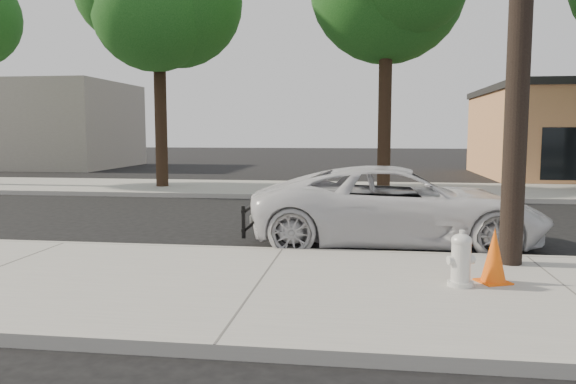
% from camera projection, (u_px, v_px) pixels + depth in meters
% --- Properties ---
extents(ground, '(120.00, 120.00, 0.00)m').
position_uv_depth(ground, '(297.00, 235.00, 11.73)').
color(ground, black).
rests_on(ground, ground).
extents(near_sidewalk, '(90.00, 4.40, 0.15)m').
position_uv_depth(near_sidewalk, '(258.00, 288.00, 7.48)').
color(near_sidewalk, gray).
rests_on(near_sidewalk, ground).
extents(far_sidewalk, '(90.00, 5.00, 0.15)m').
position_uv_depth(far_sidewalk, '(326.00, 189.00, 20.09)').
color(far_sidewalk, gray).
rests_on(far_sidewalk, ground).
extents(curb_near, '(90.00, 0.12, 0.16)m').
position_uv_depth(curb_near, '(283.00, 253.00, 9.65)').
color(curb_near, '#9E9B93').
rests_on(curb_near, ground).
extents(building_far, '(14.00, 8.00, 5.00)m').
position_uv_depth(building_far, '(9.00, 125.00, 33.88)').
color(building_far, gray).
rests_on(building_far, ground).
extents(tree_b, '(4.34, 4.20, 8.45)m').
position_uv_depth(tree_b, '(162.00, 17.00, 19.79)').
color(tree_b, black).
rests_on(tree_b, far_sidewalk).
extents(police_cruiser, '(5.50, 2.68, 1.51)m').
position_uv_depth(police_cruiser, '(397.00, 206.00, 10.59)').
color(police_cruiser, silver).
rests_on(police_cruiser, ground).
extents(fire_hydrant, '(0.37, 0.33, 0.69)m').
position_uv_depth(fire_hydrant, '(461.00, 261.00, 7.30)').
color(fire_hydrant, silver).
rests_on(fire_hydrant, near_sidewalk).
extents(traffic_cone, '(0.50, 0.50, 0.74)m').
position_uv_depth(traffic_cone, '(494.00, 256.00, 7.45)').
color(traffic_cone, '#FD5E0D').
rests_on(traffic_cone, near_sidewalk).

